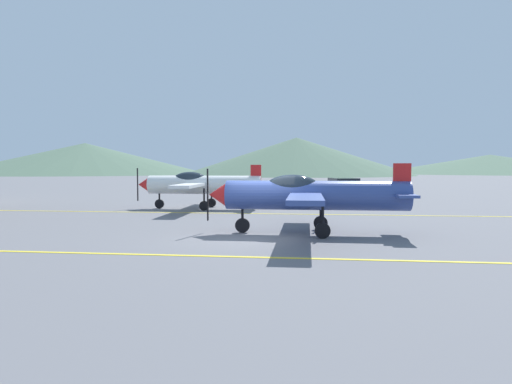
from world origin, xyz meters
TOP-DOWN VIEW (x-y plane):
  - ground_plane at (0.00, 0.00)m, footprint 400.00×400.00m
  - apron_line_near at (0.00, -3.29)m, footprint 80.00×0.16m
  - apron_line_far at (0.00, 7.65)m, footprint 80.00×0.16m
  - airplane_near at (1.70, 1.08)m, footprint 7.20×8.31m
  - airplane_mid at (-4.45, 9.95)m, footprint 7.22×8.33m
  - car_sedan at (4.06, 16.61)m, footprint 2.74×4.59m
  - hill_left at (-75.76, 132.68)m, footprint 85.82×85.82m
  - hill_centerleft at (-2.05, 119.81)m, footprint 69.24×69.24m
  - hill_centerright at (67.47, 157.59)m, footprint 82.17×82.17m

SIDE VIEW (x-z plane):
  - ground_plane at x=0.00m, z-range 0.00..0.00m
  - apron_line_near at x=0.00m, z-range 0.00..0.01m
  - apron_line_far at x=0.00m, z-range 0.00..0.01m
  - car_sedan at x=4.06m, z-range 0.03..1.65m
  - airplane_near at x=1.70m, z-range 0.16..2.66m
  - airplane_mid at x=-4.45m, z-range 0.16..2.66m
  - hill_centerright at x=67.47m, z-range 0.00..6.96m
  - hill_left at x=-75.76m, z-range 0.00..10.77m
  - hill_centerleft at x=-2.05m, z-range 0.00..11.25m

